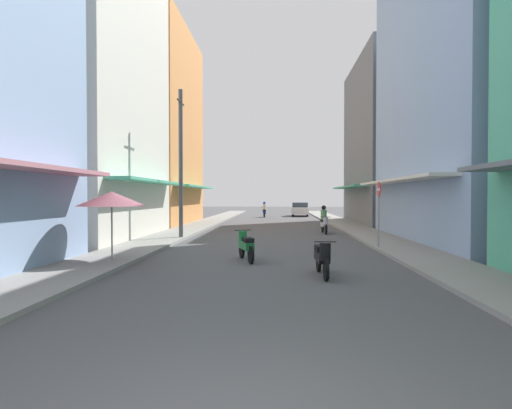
% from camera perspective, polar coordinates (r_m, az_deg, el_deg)
% --- Properties ---
extents(ground_plane, '(115.96, 115.96, 0.00)m').
position_cam_1_polar(ground_plane, '(25.69, 2.33, -3.52)').
color(ground_plane, '#4C4C4F').
extents(sidewalk_left, '(2.17, 60.71, 0.12)m').
position_cam_1_polar(sidewalk_left, '(26.27, -9.06, -3.29)').
color(sidewalk_left, gray).
rests_on(sidewalk_left, ground).
extents(sidewalk_right, '(2.17, 60.71, 0.12)m').
position_cam_1_polar(sidewalk_right, '(26.13, 13.77, -3.34)').
color(sidewalk_right, gray).
rests_on(sidewalk_right, ground).
extents(building_left_mid, '(7.05, 9.82, 17.17)m').
position_cam_1_polar(building_left_mid, '(22.75, -23.17, 17.64)').
color(building_left_mid, silver).
rests_on(building_left_mid, ground).
extents(building_left_far, '(7.05, 10.80, 14.44)m').
position_cam_1_polar(building_left_far, '(32.12, -14.58, 10.29)').
color(building_left_far, '#D88C4C').
rests_on(building_left_far, ground).
extents(building_right_mid, '(7.05, 12.31, 14.37)m').
position_cam_1_polar(building_right_mid, '(21.64, 28.31, 14.62)').
color(building_right_mid, '#8CA5CC').
rests_on(building_right_mid, ground).
extents(building_right_far, '(7.05, 11.24, 12.38)m').
position_cam_1_polar(building_right_far, '(33.16, 18.86, 8.18)').
color(building_right_far, slate).
rests_on(building_right_far, ground).
extents(motorbike_silver, '(0.55, 1.81, 1.58)m').
position_cam_1_polar(motorbike_silver, '(23.35, 9.47, -2.26)').
color(motorbike_silver, black).
rests_on(motorbike_silver, ground).
extents(motorbike_blue, '(0.55, 1.81, 1.58)m').
position_cam_1_polar(motorbike_blue, '(40.88, 1.15, -0.80)').
color(motorbike_blue, black).
rests_on(motorbike_blue, ground).
extents(motorbike_black, '(0.55, 1.81, 0.96)m').
position_cam_1_polar(motorbike_black, '(10.85, 9.23, -7.23)').
color(motorbike_black, black).
rests_on(motorbike_black, ground).
extents(motorbike_green, '(0.74, 1.75, 0.96)m').
position_cam_1_polar(motorbike_green, '(13.32, -1.44, -5.66)').
color(motorbike_green, black).
rests_on(motorbike_green, ground).
extents(parked_car, '(2.00, 4.20, 1.45)m').
position_cam_1_polar(parked_car, '(43.53, 6.17, -0.64)').
color(parked_car, silver).
rests_on(parked_car, ground).
extents(vendor_umbrella, '(2.09, 2.09, 2.23)m').
position_cam_1_polar(vendor_umbrella, '(13.38, -19.46, 0.75)').
color(vendor_umbrella, '#99999E').
rests_on(vendor_umbrella, ground).
extents(utility_pole, '(0.20, 1.20, 7.21)m').
position_cam_1_polar(utility_pole, '(20.11, -10.43, 5.68)').
color(utility_pole, '#4C4C4F').
rests_on(utility_pole, ground).
extents(street_sign_no_entry, '(0.07, 0.60, 2.65)m').
position_cam_1_polar(street_sign_no_entry, '(16.56, 16.71, -0.17)').
color(street_sign_no_entry, gray).
rests_on(street_sign_no_entry, ground).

